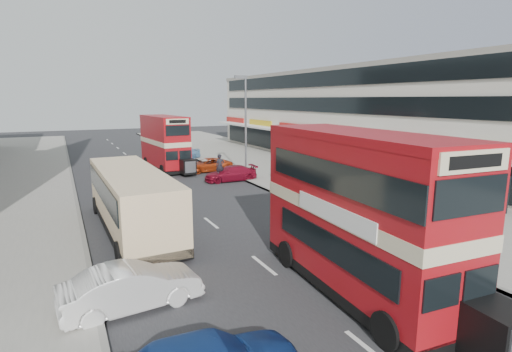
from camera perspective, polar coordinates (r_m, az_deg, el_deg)
ground at (r=14.30m, az=4.92°, el=-15.43°), size 160.00×160.00×0.00m
road_surface at (r=32.28m, az=-13.65°, el=-0.72°), size 12.00×90.00×0.01m
pavement_right at (r=36.68m, az=4.94°, el=1.04°), size 12.00×90.00×0.15m
kerb_left at (r=31.58m, az=-24.51°, el=-1.53°), size 0.20×90.00×0.16m
kerb_right at (r=34.06m, az=-3.61°, el=0.29°), size 0.20×90.00×0.16m
commercial_row at (r=42.39m, az=12.97°, el=8.41°), size 9.90×46.20×9.30m
wooded_hill at (r=107.59m, az=32.62°, el=5.82°), size 172.80×230.40×20.00m
street_lamp at (r=31.85m, az=-1.60°, el=8.11°), size 1.00×0.20×8.12m
bus_main at (r=13.47m, az=14.50°, el=-5.07°), size 3.06×9.48×5.15m
bus_second at (r=37.13m, az=-12.86°, el=4.66°), size 2.91×8.59×4.70m
coach at (r=20.26m, az=-17.27°, el=-3.02°), size 2.95×10.52×2.77m
car_left_front at (r=13.22m, az=-17.27°, el=-14.88°), size 4.35×1.91×1.39m
car_right_a at (r=31.40m, az=-3.63°, el=0.35°), size 4.21×1.92×1.20m
car_right_b at (r=35.69m, az=-6.90°, el=1.57°), size 4.31×2.03×1.19m
car_right_c at (r=43.31m, az=-10.80°, el=3.27°), size 4.27×1.74×1.45m
pedestrian_near at (r=30.17m, az=3.50°, el=0.80°), size 0.80×0.77×1.81m
cyclist at (r=31.11m, az=-5.13°, el=0.57°), size 0.75×1.61×2.17m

